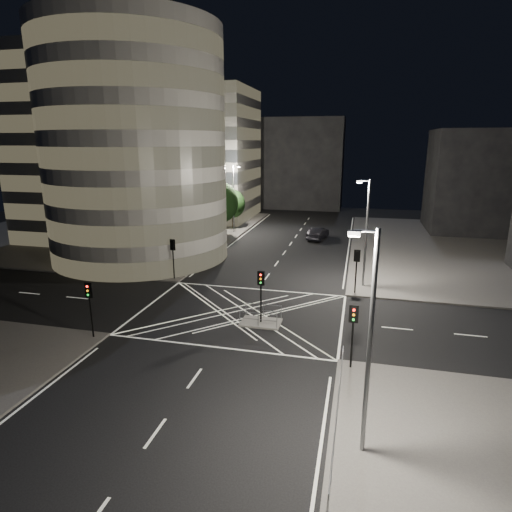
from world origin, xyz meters
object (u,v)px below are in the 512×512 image
(central_island, at_px, (261,323))
(traffic_signal_fr, at_px, (357,263))
(traffic_signal_nl, at_px, (90,300))
(traffic_signal_island, at_px, (261,287))
(street_lamp_right_near, at_px, (369,338))
(street_lamp_right_far, at_px, (366,230))
(street_lamp_left_far, at_px, (234,196))
(street_lamp_left_near, at_px, (186,216))
(traffic_signal_nr, at_px, (353,325))
(traffic_signal_fl, at_px, (173,252))
(sedan, at_px, (318,233))

(central_island, height_order, traffic_signal_fr, traffic_signal_fr)
(traffic_signal_nl, distance_m, traffic_signal_island, 12.03)
(street_lamp_right_near, bearing_deg, traffic_signal_fr, 91.75)
(traffic_signal_fr, relative_size, traffic_signal_island, 1.00)
(traffic_signal_island, xyz_separation_m, street_lamp_right_far, (7.44, 10.50, 2.63))
(traffic_signal_island, distance_m, street_lamp_left_far, 33.61)
(traffic_signal_nl, distance_m, street_lamp_left_near, 18.99)
(traffic_signal_nr, bearing_deg, street_lamp_left_near, 134.13)
(traffic_signal_fr, distance_m, traffic_signal_island, 10.73)
(street_lamp_right_far, bearing_deg, traffic_signal_nl, -139.09)
(street_lamp_left_far, bearing_deg, street_lamp_right_near, -66.79)
(traffic_signal_island, xyz_separation_m, street_lamp_left_near, (-11.44, 13.50, 2.63))
(traffic_signal_nr, bearing_deg, traffic_signal_fr, 90.00)
(traffic_signal_fr, bearing_deg, traffic_signal_nr, -90.00)
(traffic_signal_nl, xyz_separation_m, traffic_signal_nr, (17.60, 0.00, 0.00))
(traffic_signal_fr, distance_m, traffic_signal_nr, 13.60)
(traffic_signal_fl, bearing_deg, traffic_signal_nl, -90.00)
(traffic_signal_island, relative_size, street_lamp_left_near, 0.40)
(traffic_signal_fr, xyz_separation_m, street_lamp_right_far, (0.64, 2.20, 2.63))
(central_island, xyz_separation_m, traffic_signal_fl, (-10.80, 8.30, 2.84))
(sedan, bearing_deg, traffic_signal_island, 98.62)
(street_lamp_right_far, bearing_deg, street_lamp_left_far, 131.94)
(central_island, distance_m, street_lamp_right_near, 15.54)
(traffic_signal_nl, height_order, street_lamp_left_near, street_lamp_left_near)
(traffic_signal_nl, relative_size, street_lamp_left_near, 0.40)
(traffic_signal_fl, bearing_deg, traffic_signal_island, -37.54)
(traffic_signal_nr, relative_size, street_lamp_right_far, 0.40)
(street_lamp_right_near, bearing_deg, central_island, 120.75)
(traffic_signal_nl, relative_size, traffic_signal_island, 1.00)
(street_lamp_left_near, distance_m, sedan, 21.39)
(traffic_signal_nr, distance_m, street_lamp_left_far, 41.15)
(traffic_signal_island, relative_size, street_lamp_right_far, 0.40)
(traffic_signal_fl, height_order, sedan, traffic_signal_fl)
(street_lamp_right_far, bearing_deg, traffic_signal_nr, -92.30)
(traffic_signal_nl, distance_m, street_lamp_right_far, 24.27)
(traffic_signal_nr, xyz_separation_m, street_lamp_left_far, (-18.24, 36.80, 2.63))
(traffic_signal_fl, bearing_deg, traffic_signal_nr, -37.69)
(traffic_signal_nr, bearing_deg, street_lamp_left_far, 116.36)
(traffic_signal_fr, distance_m, street_lamp_left_far, 29.63)
(street_lamp_left_far, xyz_separation_m, street_lamp_right_far, (18.87, -21.00, 0.00))
(street_lamp_left_near, height_order, sedan, street_lamp_left_near)
(street_lamp_right_near, distance_m, sedan, 43.26)
(street_lamp_left_far, xyz_separation_m, sedan, (12.71, -1.44, -4.68))
(traffic_signal_fl, distance_m, traffic_signal_fr, 17.60)
(traffic_signal_island, height_order, sedan, traffic_signal_island)
(traffic_signal_fl, distance_m, sedan, 24.97)
(street_lamp_right_far, bearing_deg, street_lamp_right_near, -90.00)
(traffic_signal_fl, distance_m, street_lamp_left_far, 23.36)
(street_lamp_left_far, bearing_deg, central_island, -70.05)
(traffic_signal_fr, bearing_deg, street_lamp_left_near, 164.08)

